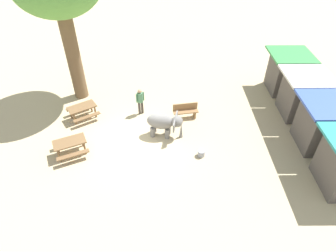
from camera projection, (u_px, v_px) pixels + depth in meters
ground_plane at (137, 141)px, 14.50m from camera, size 60.00×60.00×0.00m
elephant at (164, 123)px, 14.38m from camera, size 1.27×1.91×1.31m
person_handler at (140, 100)px, 15.80m from camera, size 0.32×0.45×1.62m
wooden_bench at (185, 111)px, 15.80m from camera, size 0.62×1.45×0.88m
picnic_table_near at (82, 109)px, 15.70m from camera, size 2.06×2.07×0.78m
picnic_table_far at (70, 144)px, 13.47m from camera, size 1.97×1.98×0.78m
market_stall_green at (286, 74)px, 17.67m from camera, size 2.50×2.50×2.52m
market_stall_white at (301, 97)px, 15.66m from camera, size 2.50×2.50×2.52m
market_stall_blue at (321, 127)px, 13.64m from camera, size 2.50×2.50×2.52m
feed_bucket at (201, 153)px, 13.61m from camera, size 0.36×0.36×0.32m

